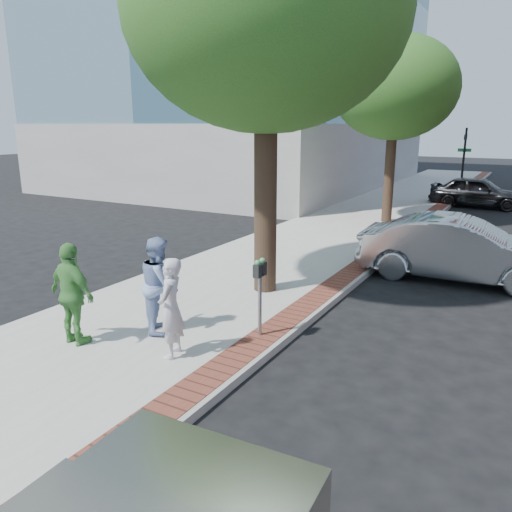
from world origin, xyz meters
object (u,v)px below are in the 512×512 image
Objects in this scene: person_officer at (160,284)px; sedan_silver at (460,249)px; person_gray at (171,308)px; person_green at (72,294)px; parking_meter at (260,281)px; bg_car at (478,192)px.

sedan_silver is (4.36, 6.63, -0.22)m from person_officer.
person_green reaches higher than person_gray.
parking_meter is 19.21m from bg_car.
parking_meter is 0.33× the size of bg_car.
person_officer is 0.98× the size of person_green.
person_gray is at bearing -120.57° from parking_meter.
person_officer is (-0.90, 0.79, 0.05)m from person_gray.
sedan_silver is at bearing -70.52° from person_officer.
parking_meter is at bearing 153.81° from sedan_silver.
bg_car is (-1.05, 13.20, -0.07)m from sedan_silver.
person_green is at bearing 170.15° from bg_car.
person_gray is 20.76m from bg_car.
person_officer reaches higher than sedan_silver.
bg_car is at bearing 1.91° from sedan_silver.
person_officer reaches higher than bg_car.
person_green is at bearing 106.29° from person_officer.
sedan_silver is at bearing -173.96° from bg_car.
person_officer is 7.94m from sedan_silver.
person_officer is 0.41× the size of bg_car.
person_green reaches higher than parking_meter.
person_gray reaches higher than sedan_silver.
person_green is at bearing 143.53° from sedan_silver.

